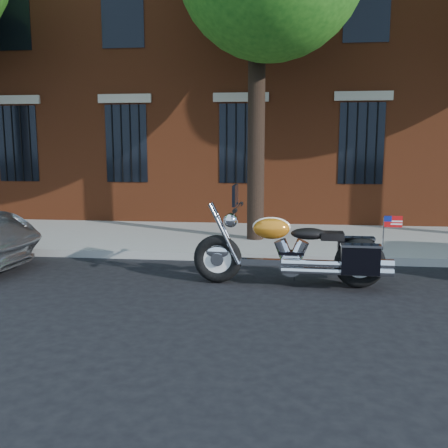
# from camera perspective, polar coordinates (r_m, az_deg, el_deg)

# --- Properties ---
(ground) EXTENTS (120.00, 120.00, 0.00)m
(ground) POSITION_cam_1_polar(r_m,az_deg,el_deg) (8.11, -1.07, -6.39)
(ground) COLOR black
(ground) RESTS_ON ground
(curb) EXTENTS (40.00, 0.16, 0.15)m
(curb) POSITION_cam_1_polar(r_m,az_deg,el_deg) (9.43, 0.04, -3.75)
(curb) COLOR gray
(curb) RESTS_ON ground
(sidewalk) EXTENTS (40.00, 3.60, 0.15)m
(sidewalk) POSITION_cam_1_polar(r_m,az_deg,el_deg) (11.26, 1.13, -1.67)
(sidewalk) COLOR gray
(sidewalk) RESTS_ON ground
(building) EXTENTS (26.00, 10.08, 12.00)m
(building) POSITION_cam_1_polar(r_m,az_deg,el_deg) (18.26, 3.35, 21.09)
(building) COLOR maroon
(building) RESTS_ON ground
(motorcycle) EXTENTS (3.06, 0.89, 1.55)m
(motorcycle) POSITION_cam_1_polar(r_m,az_deg,el_deg) (7.72, 8.42, -3.27)
(motorcycle) COLOR black
(motorcycle) RESTS_ON ground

